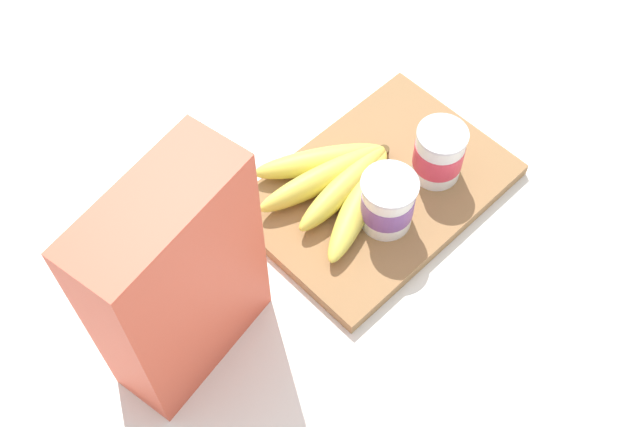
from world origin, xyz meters
name	(u,v)px	position (x,y,z in m)	size (l,w,h in m)	color
ground_plane	(377,194)	(0.00, 0.00, 0.00)	(2.40, 2.40, 0.00)	silver
cutting_board	(378,190)	(0.00, 0.00, 0.01)	(0.33, 0.23, 0.02)	olive
cereal_box	(178,281)	(0.30, -0.01, 0.15)	(0.18, 0.08, 0.29)	#D85138
yogurt_cup_front	(439,153)	(-0.07, 0.04, 0.06)	(0.07, 0.07, 0.08)	white
yogurt_cup_back	(388,202)	(0.03, 0.04, 0.06)	(0.07, 0.07, 0.08)	white
banana_bunch	(336,182)	(0.04, -0.03, 0.04)	(0.20, 0.19, 0.04)	#DACD4A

